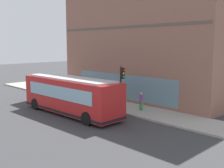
{
  "coord_description": "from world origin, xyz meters",
  "views": [
    {
      "loc": [
        -13.5,
        -18.67,
        5.75
      ],
      "look_at": [
        2.77,
        -1.99,
        2.38
      ],
      "focal_mm": 44.16,
      "sensor_mm": 36.0,
      "label": 1
    }
  ],
  "objects_px": {
    "city_bus_nearside": "(70,96)",
    "newspaper_vending_box": "(111,96)",
    "traffic_light_near_corner": "(122,80)",
    "pedestrian_by_light_pole": "(68,84)",
    "pedestrian_walking_along_curb": "(141,100)",
    "fire_hydrant": "(110,101)"
  },
  "relations": [
    {
      "from": "traffic_light_near_corner",
      "to": "pedestrian_by_light_pole",
      "type": "distance_m",
      "value": 10.91
    },
    {
      "from": "city_bus_nearside",
      "to": "pedestrian_walking_along_curb",
      "type": "relative_size",
      "value": 6.45
    },
    {
      "from": "traffic_light_near_corner",
      "to": "pedestrian_by_light_pole",
      "type": "xyz_separation_m",
      "value": [
        1.96,
        10.61,
        -1.58
      ]
    },
    {
      "from": "city_bus_nearside",
      "to": "newspaper_vending_box",
      "type": "height_order",
      "value": "city_bus_nearside"
    },
    {
      "from": "fire_hydrant",
      "to": "pedestrian_walking_along_curb",
      "type": "height_order",
      "value": "pedestrian_walking_along_curb"
    },
    {
      "from": "city_bus_nearside",
      "to": "traffic_light_near_corner",
      "type": "relative_size",
      "value": 2.68
    },
    {
      "from": "pedestrian_walking_along_curb",
      "to": "newspaper_vending_box",
      "type": "relative_size",
      "value": 1.74
    },
    {
      "from": "traffic_light_near_corner",
      "to": "pedestrian_walking_along_curb",
      "type": "distance_m",
      "value": 2.41
    },
    {
      "from": "pedestrian_walking_along_curb",
      "to": "newspaper_vending_box",
      "type": "height_order",
      "value": "pedestrian_walking_along_curb"
    },
    {
      "from": "city_bus_nearside",
      "to": "pedestrian_walking_along_curb",
      "type": "xyz_separation_m",
      "value": [
        4.71,
        -3.63,
        -0.51
      ]
    },
    {
      "from": "city_bus_nearside",
      "to": "pedestrian_walking_along_curb",
      "type": "distance_m",
      "value": 5.97
    },
    {
      "from": "fire_hydrant",
      "to": "newspaper_vending_box",
      "type": "distance_m",
      "value": 1.86
    },
    {
      "from": "city_bus_nearside",
      "to": "newspaper_vending_box",
      "type": "relative_size",
      "value": 11.22
    },
    {
      "from": "pedestrian_by_light_pole",
      "to": "pedestrian_walking_along_curb",
      "type": "distance_m",
      "value": 11.61
    },
    {
      "from": "pedestrian_walking_along_curb",
      "to": "city_bus_nearside",
      "type": "bearing_deg",
      "value": 142.41
    },
    {
      "from": "city_bus_nearside",
      "to": "fire_hydrant",
      "type": "xyz_separation_m",
      "value": [
        4.27,
        -0.3,
        -1.04
      ]
    },
    {
      "from": "city_bus_nearside",
      "to": "pedestrian_by_light_pole",
      "type": "xyz_separation_m",
      "value": [
        5.32,
        7.97,
        -0.36
      ]
    },
    {
      "from": "fire_hydrant",
      "to": "pedestrian_by_light_pole",
      "type": "distance_m",
      "value": 8.36
    },
    {
      "from": "traffic_light_near_corner",
      "to": "pedestrian_by_light_pole",
      "type": "relative_size",
      "value": 2.1
    },
    {
      "from": "city_bus_nearside",
      "to": "fire_hydrant",
      "type": "height_order",
      "value": "city_bus_nearside"
    },
    {
      "from": "fire_hydrant",
      "to": "pedestrian_walking_along_curb",
      "type": "relative_size",
      "value": 0.47
    },
    {
      "from": "pedestrian_walking_along_curb",
      "to": "newspaper_vending_box",
      "type": "bearing_deg",
      "value": 79.36
    }
  ]
}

